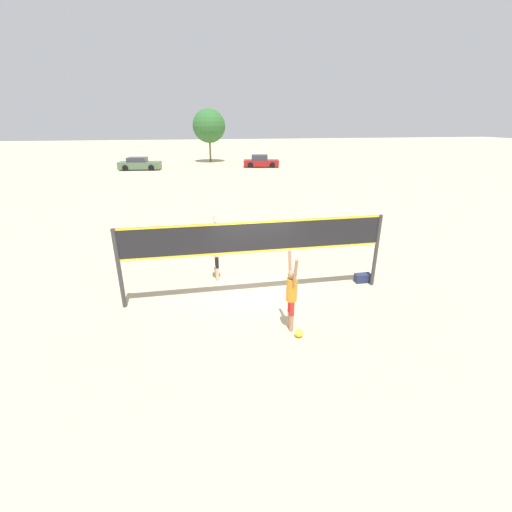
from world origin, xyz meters
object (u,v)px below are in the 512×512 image
object	(u,v)px
volleyball	(299,333)
parked_car_near	(261,162)
tree_left_cluster	(209,126)
volleyball_net	(256,244)
player_blocker	(216,248)
player_spiker	(292,291)
parked_car_mid	(140,164)
gear_bag	(363,278)

from	to	relation	value
volleyball	parked_car_near	xyz separation A→B (m)	(5.94, 34.28, 0.52)
tree_left_cluster	volleyball_net	bearing A→B (deg)	-91.52
volleyball_net	player_blocker	distance (m)	1.84
player_spiker	parked_car_mid	xyz separation A→B (m)	(-7.91, 33.99, -0.49)
volleyball_net	tree_left_cluster	xyz separation A→B (m)	(1.03, 38.53, 2.83)
player_spiker	player_blocker	bearing A→B (deg)	25.96
player_spiker	tree_left_cluster	xyz separation A→B (m)	(0.48, 40.57, 3.44)
player_blocker	gear_bag	world-z (taller)	player_blocker
gear_bag	tree_left_cluster	xyz separation A→B (m)	(-2.75, 38.28, 4.41)
parked_car_mid	gear_bag	bearing A→B (deg)	-64.46
volleyball_net	volleyball	xyz separation A→B (m)	(0.66, -2.44, -1.62)
parked_car_mid	volleyball_net	bearing A→B (deg)	-70.84
volleyball	parked_car_near	world-z (taller)	parked_car_near
parked_car_mid	parked_car_near	bearing A→B (deg)	5.71
volleyball_net	gear_bag	size ratio (longest dim) A/B	15.08
player_blocker	volleyball	size ratio (longest dim) A/B	10.20
parked_car_near	tree_left_cluster	world-z (taller)	tree_left_cluster
tree_left_cluster	player_blocker	bearing A→B (deg)	-93.29
gear_bag	volleyball	bearing A→B (deg)	-139.23
parked_car_mid	tree_left_cluster	bearing A→B (deg)	44.25
parked_car_mid	player_blocker	bearing A→B (deg)	-72.27
player_spiker	volleyball	xyz separation A→B (m)	(0.12, -0.40, -1.01)
volleyball	parked_car_near	bearing A→B (deg)	80.16
volleyball_net	parked_car_mid	xyz separation A→B (m)	(-7.37, 31.95, -1.11)
player_spiker	volleyball	distance (m)	1.09
volleyball_net	parked_car_mid	distance (m)	32.81
volleyball_net	tree_left_cluster	bearing A→B (deg)	88.48
volleyball	gear_bag	xyz separation A→B (m)	(3.11, 2.69, 0.04)
tree_left_cluster	gear_bag	bearing A→B (deg)	-85.89
gear_bag	parked_car_near	bearing A→B (deg)	84.88
gear_bag	parked_car_near	world-z (taller)	parked_car_near
player_blocker	parked_car_mid	bearing A→B (deg)	-168.44
gear_bag	tree_left_cluster	bearing A→B (deg)	94.11
volleyball_net	parked_car_mid	size ratio (longest dim) A/B	1.71
gear_bag	parked_car_mid	bearing A→B (deg)	109.37
player_spiker	gear_bag	bearing A→B (deg)	-54.70
gear_bag	parked_car_near	xyz separation A→B (m)	(2.83, 31.59, 0.48)
parked_car_mid	tree_left_cluster	size ratio (longest dim) A/B	0.71
player_blocker	parked_car_near	size ratio (longest dim) A/B	0.50
volleyball_net	player_blocker	bearing A→B (deg)	129.32
player_blocker	parked_car_mid	xyz separation A→B (m)	(-6.26, 30.59, -0.54)
volleyball_net	parked_car_mid	world-z (taller)	volleyball_net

